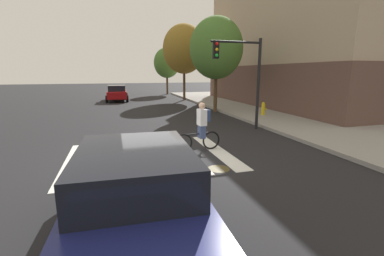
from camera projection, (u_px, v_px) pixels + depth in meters
name	position (u px, v px, depth m)	size (l,w,h in m)	color
ground_plane	(162.00, 156.00, 8.79)	(120.00, 120.00, 0.00)	black
sidewalk	(369.00, 136.00, 11.18)	(6.50, 50.00, 0.15)	gray
crosswalk_stripes	(151.00, 156.00, 8.69)	(5.20, 4.19, 0.01)	silver
manhole_cover	(219.00, 169.00, 7.59)	(0.64, 0.64, 0.01)	#473D1E
sedan_near	(136.00, 195.00, 4.17)	(2.32, 4.68, 1.59)	navy
sedan_mid	(117.00, 93.00, 25.35)	(2.08, 4.29, 1.47)	maroon
cyclist	(201.00, 127.00, 9.19)	(1.71, 0.38, 1.69)	black
traffic_light_near	(243.00, 68.00, 12.15)	(2.47, 0.28, 4.20)	black
fire_hydrant	(263.00, 109.00, 16.11)	(0.33, 0.22, 0.78)	gold
street_tree_near	(216.00, 48.00, 17.59)	(3.52, 3.52, 6.27)	#4C3823
street_tree_mid	(184.00, 49.00, 25.28)	(4.02, 4.02, 7.15)	#4C3823
street_tree_far	(167.00, 63.00, 32.46)	(3.15, 3.15, 5.61)	#4C3823
corner_building	(355.00, 44.00, 22.79)	(19.40, 18.31, 10.19)	brown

